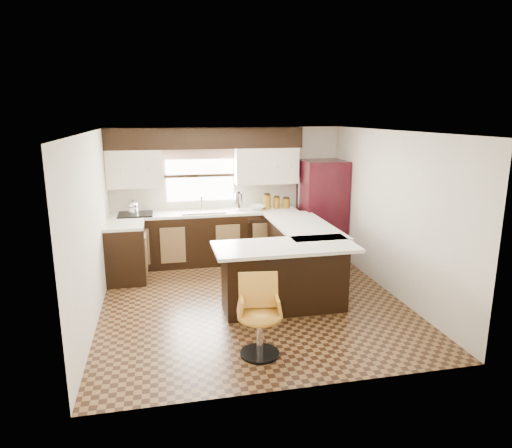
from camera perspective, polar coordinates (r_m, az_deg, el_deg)
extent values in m
plane|color=#49301A|center=(6.66, -0.49, -9.62)|extent=(4.40, 4.40, 0.00)
plane|color=silver|center=(6.13, -0.53, 11.48)|extent=(4.40, 4.40, 0.00)
plane|color=beige|center=(8.41, -3.54, 3.80)|extent=(4.40, 0.00, 4.40)
plane|color=beige|center=(4.24, 5.53, -6.11)|extent=(4.40, 0.00, 4.40)
plane|color=beige|center=(6.23, -19.79, -0.46)|extent=(0.00, 4.40, 4.40)
plane|color=beige|center=(7.01, 16.56, 1.28)|extent=(0.00, 4.40, 4.40)
cube|color=black|center=(8.23, -6.25, -1.82)|extent=(3.30, 0.60, 0.90)
cube|color=black|center=(7.59, -15.92, -3.61)|extent=(0.60, 0.70, 0.90)
cube|color=silver|center=(8.12, -6.33, 1.39)|extent=(3.30, 0.60, 0.04)
cube|color=silver|center=(7.47, -16.16, -0.14)|extent=(0.60, 0.70, 0.04)
cube|color=black|center=(8.08, -6.31, 10.63)|extent=(3.40, 0.35, 0.36)
cube|color=beige|center=(8.09, -14.90, 6.70)|extent=(0.94, 0.35, 0.64)
cube|color=beige|center=(8.30, 1.28, 7.32)|extent=(1.14, 0.35, 0.64)
cube|color=white|center=(8.28, -6.99, 6.02)|extent=(1.20, 0.02, 0.90)
cube|color=#D19B93|center=(8.20, -7.04, 8.69)|extent=(1.30, 0.06, 0.18)
cube|color=#B2B2B7|center=(8.09, -6.68, 1.61)|extent=(0.75, 0.45, 0.03)
cube|color=black|center=(8.12, 1.01, -2.10)|extent=(0.58, 0.03, 0.78)
cube|color=black|center=(8.07, -14.83, 1.19)|extent=(0.58, 0.50, 0.02)
cube|color=black|center=(7.29, 5.46, -3.84)|extent=(0.60, 1.95, 0.90)
cube|color=black|center=(6.26, 3.54, -6.76)|extent=(1.65, 0.60, 0.90)
cube|color=silver|center=(7.18, 5.93, -0.21)|extent=(0.84, 1.95, 0.04)
cube|color=silver|center=(6.03, 3.65, -2.85)|extent=(1.89, 0.84, 0.04)
cube|color=#340810|center=(8.51, 8.23, 1.79)|extent=(0.78, 0.75, 1.81)
cylinder|color=silver|center=(8.16, -2.19, 2.79)|extent=(0.14, 0.14, 0.31)
imported|color=white|center=(8.25, 0.15, 2.09)|extent=(0.36, 0.36, 0.07)
cylinder|color=brown|center=(8.29, 1.37, 2.77)|extent=(0.14, 0.14, 0.25)
cylinder|color=brown|center=(8.34, 2.58, 2.64)|extent=(0.12, 0.12, 0.20)
cylinder|color=brown|center=(8.39, 3.78, 2.59)|extent=(0.14, 0.14, 0.17)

